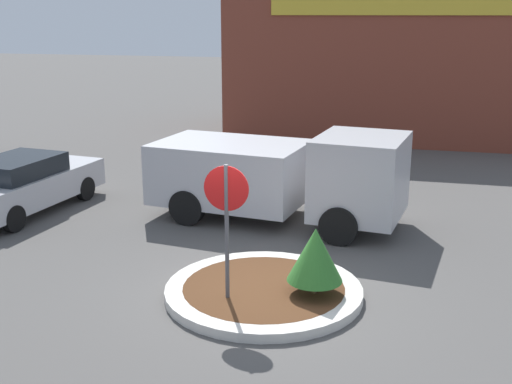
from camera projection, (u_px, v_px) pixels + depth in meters
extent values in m
plane|color=#514F4C|center=(264.00, 295.00, 11.27)|extent=(120.00, 120.00, 0.00)
cylinder|color=beige|center=(264.00, 291.00, 11.24)|extent=(3.47, 3.47, 0.17)
cylinder|color=#4C2D19|center=(264.00, 291.00, 11.24)|extent=(2.84, 2.84, 0.17)
cylinder|color=#4C4C51|center=(227.00, 238.00, 10.53)|extent=(0.07, 0.07, 2.46)
cylinder|color=#B71414|center=(226.00, 188.00, 10.30)|extent=(0.75, 0.03, 0.75)
cylinder|color=brown|center=(314.00, 287.00, 10.93)|extent=(0.08, 0.08, 0.24)
cone|color=#2D6B28|center=(315.00, 254.00, 10.77)|extent=(0.95, 0.95, 0.93)
cube|color=#B2B2B7|center=(360.00, 176.00, 14.31)|extent=(2.16, 2.47, 1.80)
cube|color=#B2B2B7|center=(231.00, 172.00, 15.49)|extent=(3.81, 2.81, 1.43)
cube|color=black|center=(390.00, 165.00, 13.99)|extent=(0.32, 1.98, 0.63)
cylinder|color=black|center=(362.00, 199.00, 15.57)|extent=(0.87, 0.37, 0.84)
cylinder|color=black|center=(339.00, 226.00, 13.63)|extent=(0.87, 0.37, 0.84)
cylinder|color=black|center=(225.00, 185.00, 16.86)|extent=(0.87, 0.37, 0.84)
cylinder|color=black|center=(187.00, 207.00, 14.93)|extent=(0.87, 0.37, 0.84)
cube|color=brown|center=(398.00, 60.00, 25.51)|extent=(12.83, 6.00, 5.97)
cube|color=gold|center=(399.00, 2.00, 22.09)|extent=(8.98, 0.08, 0.90)
cube|color=#B7B7BC|center=(25.00, 188.00, 15.89)|extent=(2.21, 4.59, 0.70)
cube|color=black|center=(17.00, 167.00, 15.53)|extent=(1.74, 2.28, 0.45)
cylinder|color=black|center=(37.00, 183.00, 17.47)|extent=(0.26, 0.64, 0.62)
cylinder|color=black|center=(85.00, 189.00, 16.94)|extent=(0.26, 0.64, 0.62)
cylinder|color=black|center=(14.00, 219.00, 14.47)|extent=(0.26, 0.64, 0.62)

